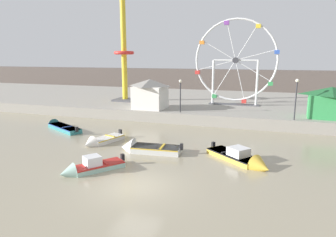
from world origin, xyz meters
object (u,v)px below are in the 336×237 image
at_px(motorboat_teal_painted, 59,126).
at_px(carnival_booth_green_kiosk, 331,102).
at_px(promenade_lamp_near, 180,91).
at_px(promenade_lamp_far, 296,93).
at_px(motorboat_mustard_yellow, 244,159).
at_px(motorboat_seafoam, 88,168).
at_px(motorboat_white_red_stripe, 100,141).
at_px(ferris_wheel_white_frame, 235,62).
at_px(motorboat_pale_grey, 145,148).
at_px(carnival_booth_white_ticket, 150,93).
at_px(drop_tower_yellow_tower, 124,56).

bearing_deg(motorboat_teal_painted, carnival_booth_green_kiosk, -136.03).
xyz_separation_m(carnival_booth_green_kiosk, promenade_lamp_near, (-14.52, -1.39, 0.73)).
bearing_deg(promenade_lamp_near, promenade_lamp_far, -2.18).
bearing_deg(motorboat_mustard_yellow, motorboat_teal_painted, -154.01).
relative_size(motorboat_seafoam, promenade_lamp_near, 1.12).
bearing_deg(carnival_booth_green_kiosk, motorboat_white_red_stripe, -145.31).
xyz_separation_m(motorboat_seafoam, promenade_lamp_far, (12.72, 14.95, 3.40)).
bearing_deg(motorboat_seafoam, carnival_booth_green_kiosk, 173.18).
distance_m(motorboat_white_red_stripe, ferris_wheel_white_frame, 19.92).
relative_size(motorboat_white_red_stripe, motorboat_teal_painted, 0.69).
bearing_deg(motorboat_pale_grey, promenade_lamp_far, -142.91).
xyz_separation_m(motorboat_pale_grey, ferris_wheel_white_frame, (4.53, 17.61, 6.08)).
bearing_deg(motorboat_seafoam, carnival_booth_white_ticket, -134.72).
height_order(motorboat_seafoam, ferris_wheel_white_frame, ferris_wheel_white_frame).
xyz_separation_m(motorboat_white_red_stripe, promenade_lamp_far, (15.27, 9.26, 3.46)).
bearing_deg(ferris_wheel_white_frame, carnival_booth_white_ticket, -146.27).
relative_size(motorboat_mustard_yellow, motorboat_pale_grey, 1.00).
bearing_deg(ferris_wheel_white_frame, promenade_lamp_far, -49.38).
distance_m(motorboat_white_red_stripe, motorboat_teal_painted, 7.46).
bearing_deg(ferris_wheel_white_frame, motorboat_pale_grey, -104.44).
height_order(motorboat_mustard_yellow, carnival_booth_white_ticket, carnival_booth_white_ticket).
relative_size(ferris_wheel_white_frame, carnival_booth_green_kiosk, 2.31).
distance_m(carnival_booth_green_kiosk, promenade_lamp_far, 3.84).
bearing_deg(carnival_booth_green_kiosk, motorboat_teal_painted, -159.23).
xyz_separation_m(motorboat_white_red_stripe, promenade_lamp_near, (4.00, 9.69, 3.26)).
bearing_deg(motorboat_white_red_stripe, ferris_wheel_white_frame, 169.43).
height_order(motorboat_white_red_stripe, ferris_wheel_white_frame, ferris_wheel_white_frame).
relative_size(motorboat_white_red_stripe, motorboat_seafoam, 1.04).
bearing_deg(motorboat_seafoam, motorboat_mustard_yellow, 154.11).
bearing_deg(promenade_lamp_far, motorboat_mustard_yellow, -109.86).
bearing_deg(motorboat_teal_painted, drop_tower_yellow_tower, -68.44).
distance_m(motorboat_mustard_yellow, carnival_booth_white_ticket, 16.79).
relative_size(motorboat_pale_grey, drop_tower_yellow_tower, 0.35).
xyz_separation_m(motorboat_white_red_stripe, motorboat_pale_grey, (4.29, -0.84, 0.04)).
height_order(carnival_booth_white_ticket, promenade_lamp_near, promenade_lamp_near).
relative_size(motorboat_teal_painted, motorboat_seafoam, 1.51).
bearing_deg(motorboat_pale_grey, motorboat_seafoam, 64.79).
bearing_deg(motorboat_seafoam, drop_tower_yellow_tower, -122.69).
xyz_separation_m(ferris_wheel_white_frame, drop_tower_yellow_tower, (-14.29, -1.07, 0.67)).
height_order(carnival_booth_white_ticket, carnival_booth_green_kiosk, carnival_booth_white_ticket).
height_order(motorboat_pale_grey, promenade_lamp_far, promenade_lamp_far).
height_order(motorboat_pale_grey, ferris_wheel_white_frame, ferris_wheel_white_frame).
bearing_deg(motorboat_seafoam, ferris_wheel_white_frame, -158.84).
bearing_deg(motorboat_pale_grey, motorboat_teal_painted, -26.69).
relative_size(motorboat_seafoam, motorboat_pale_grey, 0.80).
bearing_deg(motorboat_mustard_yellow, motorboat_pale_grey, -141.92).
distance_m(motorboat_seafoam, drop_tower_yellow_tower, 23.82).
bearing_deg(motorboat_white_red_stripe, motorboat_teal_painted, -99.93).
relative_size(motorboat_seafoam, carnival_booth_white_ticket, 1.04).
distance_m(motorboat_teal_painted, drop_tower_yellow_tower, 14.10).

